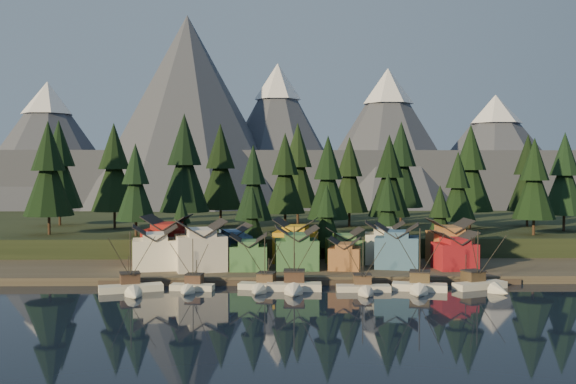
{
  "coord_description": "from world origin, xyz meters",
  "views": [
    {
      "loc": [
        -7.16,
        -105.54,
        21.86
      ],
      "look_at": [
        -4.04,
        30.0,
        17.13
      ],
      "focal_mm": 40.0,
      "sensor_mm": 36.0,
      "label": 1
    }
  ],
  "objects_px": {
    "boat_1": "(191,280)",
    "boat_3": "(294,277)",
    "boat_4": "(364,281)",
    "house_front_1": "(200,244)",
    "boat_2": "(263,279)",
    "house_back_0": "(167,238)",
    "house_back_1": "(232,243)",
    "boat_5": "(419,278)",
    "boat_6": "(484,278)",
    "house_front_0": "(155,246)",
    "boat_0": "(132,281)"
  },
  "relations": [
    {
      "from": "boat_1",
      "to": "house_back_0",
      "type": "bearing_deg",
      "value": 116.41
    },
    {
      "from": "boat_0",
      "to": "house_front_0",
      "type": "xyz_separation_m",
      "value": [
        0.92,
        17.65,
        4.06
      ]
    },
    {
      "from": "boat_2",
      "to": "house_back_1",
      "type": "relative_size",
      "value": 1.14
    },
    {
      "from": "boat_6",
      "to": "house_front_1",
      "type": "relative_size",
      "value": 1.01
    },
    {
      "from": "boat_6",
      "to": "house_front_0",
      "type": "relative_size",
      "value": 1.14
    },
    {
      "from": "boat_2",
      "to": "boat_6",
      "type": "distance_m",
      "value": 40.33
    },
    {
      "from": "boat_0",
      "to": "house_back_0",
      "type": "xyz_separation_m",
      "value": [
        1.95,
        26.54,
        4.82
      ]
    },
    {
      "from": "boat_2",
      "to": "house_back_0",
      "type": "relative_size",
      "value": 1.04
    },
    {
      "from": "house_front_1",
      "to": "house_back_0",
      "type": "bearing_deg",
      "value": 115.33
    },
    {
      "from": "boat_4",
      "to": "house_front_1",
      "type": "bearing_deg",
      "value": 152.69
    },
    {
      "from": "house_back_0",
      "to": "house_back_1",
      "type": "relative_size",
      "value": 1.09
    },
    {
      "from": "house_back_0",
      "to": "boat_5",
      "type": "bearing_deg",
      "value": -22.63
    },
    {
      "from": "boat_0",
      "to": "boat_2",
      "type": "height_order",
      "value": "boat_0"
    },
    {
      "from": "house_front_0",
      "to": "house_back_0",
      "type": "bearing_deg",
      "value": 72.32
    },
    {
      "from": "boat_4",
      "to": "house_back_0",
      "type": "bearing_deg",
      "value": 146.59
    },
    {
      "from": "house_back_1",
      "to": "boat_5",
      "type": "bearing_deg",
      "value": -47.36
    },
    {
      "from": "boat_4",
      "to": "house_front_0",
      "type": "height_order",
      "value": "house_front_0"
    },
    {
      "from": "boat_2",
      "to": "boat_5",
      "type": "relative_size",
      "value": 0.86
    },
    {
      "from": "boat_0",
      "to": "boat_1",
      "type": "bearing_deg",
      "value": -9.15
    },
    {
      "from": "boat_6",
      "to": "house_back_0",
      "type": "distance_m",
      "value": 66.62
    },
    {
      "from": "boat_2",
      "to": "boat_5",
      "type": "xyz_separation_m",
      "value": [
        28.15,
        -1.8,
        0.45
      ]
    },
    {
      "from": "boat_2",
      "to": "house_back_1",
      "type": "height_order",
      "value": "house_back_1"
    },
    {
      "from": "boat_0",
      "to": "boat_2",
      "type": "distance_m",
      "value": 23.26
    },
    {
      "from": "boat_0",
      "to": "house_back_0",
      "type": "distance_m",
      "value": 27.04
    },
    {
      "from": "boat_0",
      "to": "house_back_0",
      "type": "relative_size",
      "value": 1.19
    },
    {
      "from": "boat_1",
      "to": "boat_5",
      "type": "bearing_deg",
      "value": 5.8
    },
    {
      "from": "boat_4",
      "to": "house_front_0",
      "type": "distance_m",
      "value": 44.48
    },
    {
      "from": "house_front_1",
      "to": "house_back_1",
      "type": "xyz_separation_m",
      "value": [
        5.84,
        7.02,
        -0.74
      ]
    },
    {
      "from": "house_front_0",
      "to": "house_back_1",
      "type": "relative_size",
      "value": 1.1
    },
    {
      "from": "boat_5",
      "to": "house_back_1",
      "type": "bearing_deg",
      "value": 161.04
    },
    {
      "from": "boat_0",
      "to": "house_front_1",
      "type": "height_order",
      "value": "house_front_1"
    },
    {
      "from": "house_front_1",
      "to": "house_back_1",
      "type": "distance_m",
      "value": 9.16
    },
    {
      "from": "boat_2",
      "to": "boat_4",
      "type": "distance_m",
      "value": 18.26
    },
    {
      "from": "boat_1",
      "to": "house_front_0",
      "type": "bearing_deg",
      "value": 128.16
    },
    {
      "from": "boat_1",
      "to": "house_front_0",
      "type": "height_order",
      "value": "house_front_0"
    },
    {
      "from": "boat_0",
      "to": "house_back_1",
      "type": "distance_m",
      "value": 28.59
    },
    {
      "from": "boat_4",
      "to": "house_back_1",
      "type": "bearing_deg",
      "value": 137.68
    },
    {
      "from": "house_front_0",
      "to": "house_back_1",
      "type": "distance_m",
      "value": 16.26
    },
    {
      "from": "boat_2",
      "to": "house_front_1",
      "type": "height_order",
      "value": "house_front_1"
    },
    {
      "from": "boat_3",
      "to": "house_back_1",
      "type": "distance_m",
      "value": 26.03
    },
    {
      "from": "boat_1",
      "to": "boat_3",
      "type": "xyz_separation_m",
      "value": [
        18.56,
        -0.87,
        0.49
      ]
    },
    {
      "from": "house_back_1",
      "to": "boat_4",
      "type": "bearing_deg",
      "value": -57.43
    },
    {
      "from": "boat_6",
      "to": "house_back_1",
      "type": "relative_size",
      "value": 1.25
    },
    {
      "from": "house_front_1",
      "to": "boat_3",
      "type": "bearing_deg",
      "value": -53.78
    },
    {
      "from": "boat_1",
      "to": "boat_3",
      "type": "bearing_deg",
      "value": 5.27
    },
    {
      "from": "house_front_1",
      "to": "house_back_0",
      "type": "height_order",
      "value": "house_back_0"
    },
    {
      "from": "boat_0",
      "to": "house_back_0",
      "type": "bearing_deg",
      "value": 67.76
    },
    {
      "from": "boat_1",
      "to": "boat_6",
      "type": "height_order",
      "value": "boat_6"
    },
    {
      "from": "boat_3",
      "to": "house_front_0",
      "type": "distance_m",
      "value": 32.83
    },
    {
      "from": "boat_5",
      "to": "house_back_0",
      "type": "distance_m",
      "value": 56.21
    }
  ]
}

